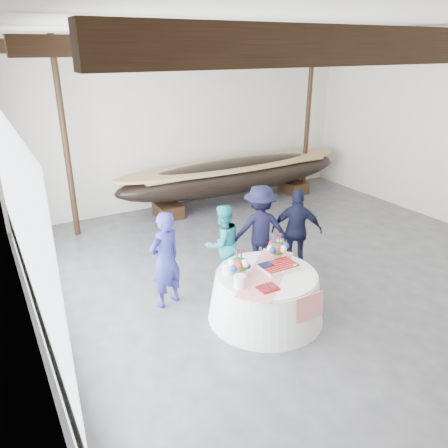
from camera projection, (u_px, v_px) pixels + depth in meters
floor at (331, 291)px, 8.16m from camera, size 10.00×12.00×0.01m
wall_back at (189, 124)px, 12.13m from camera, size 10.00×0.02×4.50m
wall_left at (21, 234)px, 5.01m from camera, size 0.02×12.00×4.50m
ceiling at (359, 28)px, 6.46m from camera, size 10.00×12.00×0.01m
pavilion_structure at (317, 62)px, 7.35m from camera, size 9.80×11.76×4.50m
open_bay at (21, 236)px, 6.00m from camera, size 0.03×7.00×3.20m
longboat_display at (236, 175)px, 12.40m from camera, size 7.07×1.41×1.33m
banquet_table at (266, 295)px, 7.25m from camera, size 1.93×1.93×0.83m
tabletop_items at (260, 261)px, 7.16m from camera, size 1.70×1.59×0.40m
guest_woman_blue at (165, 260)px, 7.45m from camera, size 0.73×0.60×1.74m
guest_woman_teal at (223, 244)px, 8.27m from camera, size 0.81×0.66×1.55m
guest_man_left at (260, 229)px, 8.63m from camera, size 1.31×0.99×1.79m
guest_man_right at (297, 230)px, 8.69m from camera, size 1.05×0.93×1.70m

